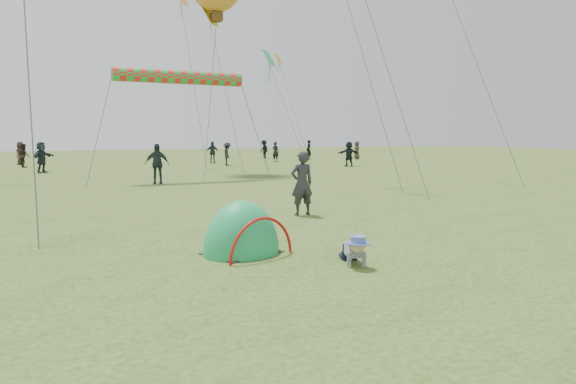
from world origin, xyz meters
name	(u,v)px	position (x,y,z in m)	size (l,w,h in m)	color
ground	(366,279)	(0.00, 0.00, 0.00)	(140.00, 140.00, 0.00)	#2B4813
crawling_toddler	(355,249)	(0.33, 0.79, 0.28)	(0.50, 0.72, 0.55)	black
popup_tent	(242,253)	(-1.07, 2.46, 0.00)	(1.54, 1.27, 1.99)	#0B954C
standing_adult	(302,183)	(2.11, 5.96, 0.88)	(0.64, 0.42, 1.76)	#2A292F
crowd_person_1	(24,155)	(-4.72, 32.45, 0.80)	(0.78, 0.61, 1.60)	black
crowd_person_2	(212,152)	(8.18, 31.56, 0.83)	(0.98, 0.41, 1.66)	#21303C
crowd_person_3	(264,149)	(15.03, 37.03, 0.84)	(1.09, 0.63, 1.69)	black
crowd_person_4	(357,150)	(21.71, 31.75, 0.80)	(0.78, 0.51, 1.60)	#422D28
crowd_person_5	(42,157)	(-3.80, 26.64, 0.90)	(1.66, 0.53, 1.79)	#202C34
crowd_person_6	(275,152)	(13.31, 31.01, 0.81)	(0.59, 0.39, 1.62)	black
crowd_person_8	(157,164)	(0.63, 16.87, 0.90)	(1.05, 0.44, 1.79)	#25363B
crowd_person_9	(227,154)	(8.13, 28.10, 0.82)	(1.05, 0.61, 1.63)	black
crowd_person_10	(20,153)	(-4.97, 36.08, 0.84)	(0.82, 0.54, 1.68)	black
crowd_person_11	(349,154)	(15.36, 23.51, 0.86)	(1.60, 0.51, 1.72)	black
crowd_person_12	(309,150)	(17.34, 32.73, 0.86)	(0.63, 0.41, 1.72)	black
rainbow_tube_kite	(180,77)	(2.09, 18.08, 4.91)	(0.64, 0.64, 6.12)	red
diamond_kite_2	(211,17)	(5.30, 22.91, 8.94)	(1.17, 1.17, 0.00)	#F7F82C
diamond_kite_3	(269,58)	(8.09, 20.90, 6.54)	(1.08, 1.08, 0.00)	#2EA159
diamond_kite_7	(278,58)	(11.72, 27.19, 7.60)	(0.81, 0.81, 0.00)	orange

